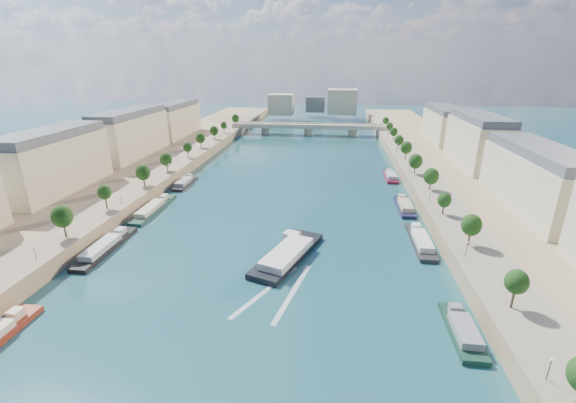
# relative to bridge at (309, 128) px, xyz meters

# --- Properties ---
(ground) EXTENTS (700.00, 700.00, 0.00)m
(ground) POSITION_rel_bridge_xyz_m (0.00, -137.44, -5.08)
(ground) COLOR #0E383D
(ground) RESTS_ON ground
(quay_left) EXTENTS (44.00, 520.00, 5.00)m
(quay_left) POSITION_rel_bridge_xyz_m (-72.00, -137.44, -2.58)
(quay_left) COLOR #9E8460
(quay_left) RESTS_ON ground
(quay_right) EXTENTS (44.00, 520.00, 5.00)m
(quay_right) POSITION_rel_bridge_xyz_m (72.00, -137.44, -2.58)
(quay_right) COLOR #9E8460
(quay_right) RESTS_ON ground
(pave_left) EXTENTS (14.00, 520.00, 0.10)m
(pave_left) POSITION_rel_bridge_xyz_m (-57.00, -137.44, -0.03)
(pave_left) COLOR gray
(pave_left) RESTS_ON quay_left
(pave_right) EXTENTS (14.00, 520.00, 0.10)m
(pave_right) POSITION_rel_bridge_xyz_m (57.00, -137.44, -0.03)
(pave_right) COLOR gray
(pave_right) RESTS_ON quay_right
(trees_left) EXTENTS (4.80, 268.80, 8.26)m
(trees_left) POSITION_rel_bridge_xyz_m (-55.00, -135.44, 5.39)
(trees_left) COLOR #382B1E
(trees_left) RESTS_ON ground
(trees_right) EXTENTS (4.80, 268.80, 8.26)m
(trees_right) POSITION_rel_bridge_xyz_m (55.00, -127.44, 5.39)
(trees_right) COLOR #382B1E
(trees_right) RESTS_ON ground
(lamps_left) EXTENTS (0.36, 200.36, 4.28)m
(lamps_left) POSITION_rel_bridge_xyz_m (-52.50, -147.44, 2.70)
(lamps_left) COLOR black
(lamps_left) RESTS_ON ground
(lamps_right) EXTENTS (0.36, 200.36, 4.28)m
(lamps_right) POSITION_rel_bridge_xyz_m (52.50, -132.44, 2.70)
(lamps_right) COLOR black
(lamps_right) RESTS_ON ground
(buildings_left) EXTENTS (16.00, 226.00, 23.20)m
(buildings_left) POSITION_rel_bridge_xyz_m (-85.00, -125.44, 11.37)
(buildings_left) COLOR beige
(buildings_left) RESTS_ON ground
(buildings_right) EXTENTS (16.00, 226.00, 23.20)m
(buildings_right) POSITION_rel_bridge_xyz_m (85.00, -125.44, 11.37)
(buildings_right) COLOR beige
(buildings_right) RESTS_ON ground
(skyline) EXTENTS (79.00, 42.00, 22.00)m
(skyline) POSITION_rel_bridge_xyz_m (3.19, 82.09, 9.57)
(skyline) COLOR beige
(skyline) RESTS_ON ground
(bridge) EXTENTS (112.00, 12.00, 8.15)m
(bridge) POSITION_rel_bridge_xyz_m (0.00, 0.00, 0.00)
(bridge) COLOR #C1B79E
(bridge) RESTS_ON ground
(tour_barge) EXTENTS (18.40, 31.54, 4.12)m
(tour_barge) POSITION_rel_bridge_xyz_m (7.21, -189.03, -3.89)
(tour_barge) COLOR black
(tour_barge) RESTS_ON ground
(wake) EXTENTS (16.20, 25.63, 0.04)m
(wake) POSITION_rel_bridge_xyz_m (7.21, -205.57, -5.06)
(wake) COLOR silver
(wake) RESTS_ON ground
(moored_barges_left) EXTENTS (5.00, 151.32, 3.60)m
(moored_barges_left) POSITION_rel_bridge_xyz_m (-45.50, -192.49, -4.24)
(moored_barges_left) COLOR #161F30
(moored_barges_left) RESTS_ON ground
(moored_barges_right) EXTENTS (5.00, 161.55, 3.60)m
(moored_barges_right) POSITION_rel_bridge_xyz_m (45.50, -181.43, -4.24)
(moored_barges_right) COLOR black
(moored_barges_right) RESTS_ON ground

